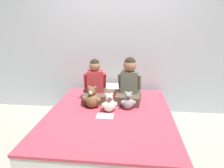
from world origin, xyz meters
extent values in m
plane|color=#B2A899|center=(0.00, 0.00, 0.00)|extent=(14.00, 14.00, 0.00)
cube|color=silver|center=(0.00, 1.06, 1.25)|extent=(8.00, 0.06, 2.50)
cube|color=#2D2D33|center=(0.00, 0.00, 0.11)|extent=(1.57, 1.89, 0.22)
cube|color=white|center=(0.00, 0.00, 0.30)|extent=(1.54, 1.85, 0.17)
cube|color=#C64256|center=(0.00, 0.00, 0.41)|extent=(1.56, 1.87, 0.03)
cube|color=brown|center=(-0.25, 0.37, 0.48)|extent=(0.43, 0.44, 0.13)
cube|color=#B23338|center=(-0.26, 0.42, 0.70)|extent=(0.26, 0.21, 0.31)
sphere|color=#9E7051|center=(-0.26, 0.42, 0.93)|extent=(0.16, 0.16, 0.16)
sphere|color=#2D2319|center=(-0.26, 0.42, 0.96)|extent=(0.14, 0.14, 0.14)
cylinder|color=#B23338|center=(-0.39, 0.40, 0.71)|extent=(0.08, 0.15, 0.25)
cylinder|color=#B23338|center=(-0.13, 0.45, 0.71)|extent=(0.08, 0.15, 0.25)
cube|color=brown|center=(0.23, 0.37, 0.49)|extent=(0.37, 0.41, 0.13)
cube|color=#5B6656|center=(0.24, 0.43, 0.71)|extent=(0.25, 0.17, 0.31)
sphere|color=#9E7051|center=(0.24, 0.43, 0.95)|extent=(0.18, 0.18, 0.18)
sphere|color=#2D2319|center=(0.24, 0.43, 0.98)|extent=(0.16, 0.16, 0.16)
cylinder|color=#5B6656|center=(0.10, 0.44, 0.71)|extent=(0.07, 0.14, 0.25)
cylinder|color=#5B6656|center=(0.37, 0.41, 0.71)|extent=(0.07, 0.14, 0.25)
sphere|color=brown|center=(-0.25, 0.14, 0.51)|extent=(0.19, 0.19, 0.19)
sphere|color=brown|center=(-0.25, 0.14, 0.65)|extent=(0.12, 0.12, 0.12)
sphere|color=white|center=(-0.25, 0.09, 0.64)|extent=(0.05, 0.05, 0.05)
sphere|color=brown|center=(-0.29, 0.15, 0.70)|extent=(0.05, 0.05, 0.05)
sphere|color=brown|center=(-0.20, 0.14, 0.70)|extent=(0.05, 0.05, 0.05)
sphere|color=brown|center=(-0.34, 0.14, 0.54)|extent=(0.07, 0.07, 0.07)
sphere|color=brown|center=(-0.16, 0.11, 0.54)|extent=(0.07, 0.07, 0.07)
sphere|color=#939399|center=(0.23, 0.14, 0.50)|extent=(0.15, 0.15, 0.15)
sphere|color=#939399|center=(0.23, 0.14, 0.61)|extent=(0.09, 0.09, 0.09)
sphere|color=#4C4742|center=(0.24, 0.10, 0.60)|extent=(0.04, 0.04, 0.04)
sphere|color=#939399|center=(0.20, 0.14, 0.64)|extent=(0.04, 0.04, 0.04)
sphere|color=#939399|center=(0.27, 0.15, 0.64)|extent=(0.04, 0.04, 0.04)
sphere|color=#939399|center=(0.16, 0.12, 0.52)|extent=(0.06, 0.06, 0.06)
sphere|color=#939399|center=(0.31, 0.13, 0.52)|extent=(0.06, 0.06, 0.06)
sphere|color=silver|center=(-0.01, 0.04, 0.50)|extent=(0.16, 0.16, 0.16)
sphere|color=silver|center=(-0.01, 0.04, 0.61)|extent=(0.10, 0.10, 0.10)
sphere|color=#4C4742|center=(0.01, 0.00, 0.61)|extent=(0.04, 0.04, 0.04)
sphere|color=silver|center=(-0.04, 0.03, 0.65)|extent=(0.04, 0.04, 0.04)
sphere|color=silver|center=(0.03, 0.05, 0.65)|extent=(0.04, 0.04, 0.04)
sphere|color=silver|center=(-0.07, 0.00, 0.52)|extent=(0.06, 0.06, 0.06)
sphere|color=silver|center=(0.07, 0.05, 0.52)|extent=(0.06, 0.06, 0.06)
cube|color=beige|center=(0.00, 0.76, 0.48)|extent=(0.49, 0.32, 0.11)
cube|color=white|center=(-0.04, -0.11, 0.42)|extent=(0.21, 0.15, 0.00)
camera|label=1|loc=(0.27, -2.29, 1.52)|focal=32.00mm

